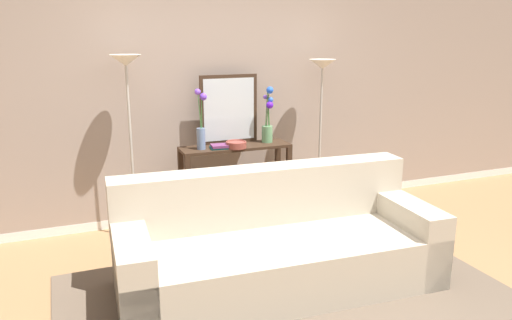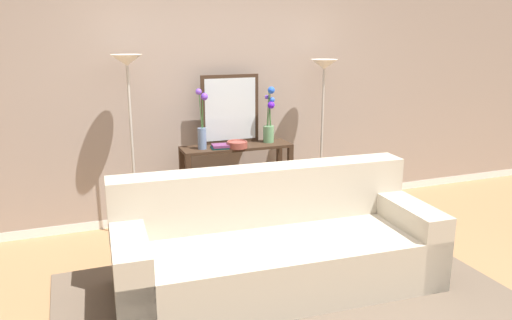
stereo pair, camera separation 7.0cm
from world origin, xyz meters
The scene contains 13 objects.
ground_plane centered at (0.00, 0.00, -0.01)m, with size 16.00×16.00×0.02m, color #9E754C.
back_wall centered at (0.00, 2.05, 1.47)m, with size 12.00×0.15×2.94m.
area_rug centered at (-0.01, 0.16, 0.01)m, with size 3.30×1.85×0.01m.
couch centered at (-0.01, 0.32, 0.31)m, with size 2.48×1.08×0.88m.
console_table centered at (0.14, 1.67, 0.55)m, with size 1.11×0.33×0.82m.
floor_lamp_left centered at (-0.89, 1.66, 1.36)m, with size 0.28×0.28×1.73m.
floor_lamp_right centered at (1.09, 1.66, 1.30)m, with size 0.28×0.28×1.65m.
wall_mirror centered at (0.12, 1.81, 1.17)m, with size 0.60×0.02×0.69m.
vase_tall_flowers centered at (-0.22, 1.64, 1.06)m, with size 0.12×0.09×0.59m.
vase_short_flowers centered at (0.50, 1.70, 1.03)m, with size 0.11×0.13×0.57m.
fruit_bowl centered at (0.11, 1.58, 0.85)m, with size 0.21×0.21×0.07m.
book_stack centered at (-0.04, 1.61, 0.84)m, with size 0.22×0.17×0.04m.
book_row_under_console centered at (-0.09, 1.67, 0.06)m, with size 0.47×0.18×0.13m.
Camera 1 is at (-1.49, -2.94, 1.93)m, focal length 35.10 mm.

